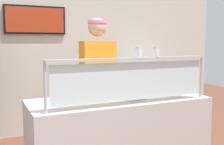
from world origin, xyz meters
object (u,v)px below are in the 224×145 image
Objects in this scene: pizza_server at (129,93)px; parmesan_shaker at (138,53)px; pizza_tray at (128,95)px; worker_figure at (98,84)px; pepper_flake_shaker at (155,53)px; pizza_box_stack at (149,72)px.

parmesan_shaker is (-0.08, -0.30, 0.41)m from pizza_server.
parmesan_shaker is at bearing -103.13° from pizza_tray.
parmesan_shaker reaches higher than pizza_server.
pizza_server is 0.16× the size of worker_figure.
pizza_tray is 0.55m from pepper_flake_shaker.
worker_figure is at bearing 91.21° from parmesan_shaker.
pizza_server is 2.08m from pizza_box_stack.
pizza_box_stack is (1.17, 1.96, -0.43)m from pepper_flake_shaker.
parmesan_shaker is 0.05× the size of worker_figure.
parmesan_shaker is 0.97m from worker_figure.
worker_figure is (-0.09, 0.58, 0.02)m from pizza_server.
worker_figure is (-0.09, 0.56, 0.04)m from pizza_tray.
pizza_tray is 0.54m from parmesan_shaker.
pizza_server is 0.56× the size of pizza_box_stack.
worker_figure is (-0.02, 0.88, -0.39)m from parmesan_shaker.
pepper_flake_shaker is 0.18× the size of pizza_box_stack.
pepper_flake_shaker is at bearing -77.64° from worker_figure.
pizza_tray is 4.44× the size of parmesan_shaker.
parmesan_shaker reaches higher than pepper_flake_shaker.
pizza_box_stack is (1.27, 1.63, 0.00)m from pizza_tray.
pizza_tray is at bearing 93.54° from pizza_server.
pizza_server is 0.52m from pepper_flake_shaker.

